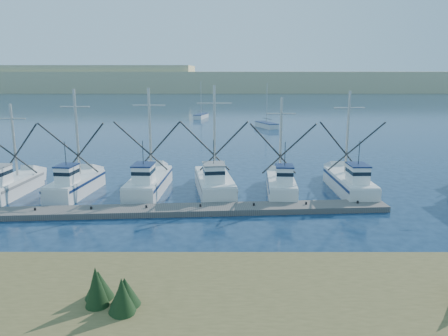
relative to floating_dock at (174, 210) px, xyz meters
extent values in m
plane|color=#0C2038|center=(7.02, -6.10, -0.22)|extent=(500.00, 500.00, 0.00)
cube|color=#4C422D|center=(-0.98, -16.10, 0.58)|extent=(40.00, 10.00, 1.60)
cube|color=#635E59|center=(0.00, 0.00, 0.00)|extent=(32.32, 4.50, 0.43)
cube|color=tan|center=(7.02, 203.90, 4.78)|extent=(360.00, 60.00, 10.00)
cube|color=silver|center=(-14.29, 4.84, 0.45)|extent=(2.74, 7.08, 1.34)
cube|color=white|center=(-14.29, 3.06, 1.87)|extent=(1.40, 1.79, 1.50)
cylinder|color=#B7B2A8|center=(-14.29, 6.02, 4.26)|extent=(0.22, 0.22, 6.28)
cube|color=silver|center=(-8.89, 4.97, 0.47)|extent=(3.18, 7.43, 1.37)
cube|color=white|center=(-8.89, 3.13, 1.90)|extent=(1.53, 1.91, 1.50)
cylinder|color=#B7B2A8|center=(-8.89, 6.20, 4.89)|extent=(0.22, 0.22, 7.47)
cube|color=silver|center=(-2.77, 5.66, 0.47)|extent=(3.03, 8.70, 1.38)
cube|color=white|center=(-2.77, 3.47, 1.91)|extent=(1.60, 2.17, 1.50)
cylinder|color=#B7B2A8|center=(-2.77, 7.12, 4.93)|extent=(0.22, 0.22, 7.53)
cube|color=silver|center=(2.90, 5.35, 0.51)|extent=(3.82, 8.25, 1.45)
cube|color=white|center=(2.90, 3.31, 1.98)|extent=(1.84, 2.14, 1.50)
cylinder|color=#B7B2A8|center=(2.90, 6.71, 5.08)|extent=(0.22, 0.22, 7.70)
cube|color=silver|center=(8.57, 4.66, 0.47)|extent=(2.62, 6.69, 1.37)
cube|color=white|center=(8.57, 2.98, 1.91)|extent=(1.38, 1.68, 1.50)
cylinder|color=#B7B2A8|center=(8.57, 5.78, 4.55)|extent=(0.22, 0.22, 6.79)
cube|color=silver|center=(14.57, 5.58, 0.47)|extent=(2.61, 8.46, 1.37)
cube|color=white|center=(14.57, 3.43, 1.90)|extent=(1.46, 2.08, 1.50)
cylinder|color=#B7B2A8|center=(14.57, 7.02, 4.79)|extent=(0.22, 0.22, 7.27)
cube|color=silver|center=(11.57, 49.80, 0.23)|extent=(4.06, 6.18, 0.90)
cylinder|color=#B7B2A8|center=(11.57, 50.10, 4.28)|extent=(0.12, 0.12, 7.20)
cube|color=silver|center=(-1.43, 66.15, 0.23)|extent=(3.14, 6.31, 0.90)
cylinder|color=#B7B2A8|center=(-1.43, 66.45, 4.28)|extent=(0.12, 0.12, 7.20)
camera|label=1|loc=(3.78, -30.93, 10.10)|focal=35.00mm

